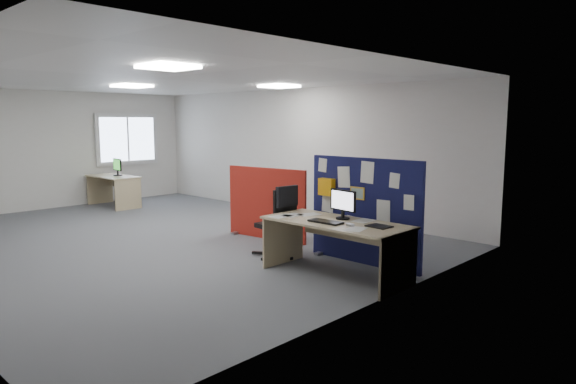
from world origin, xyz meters
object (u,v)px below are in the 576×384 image
Objects in this scene: monitor_main at (343,203)px; second_desk at (115,184)px; navy_divider at (363,211)px; red_divider at (266,204)px; office_chair at (280,218)px; main_desk at (338,233)px; monitor_second at (117,166)px.

monitor_main is 7.27m from second_desk.
navy_divider reaches higher than red_divider.
navy_divider is at bearing -10.85° from red_divider.
red_divider is 1.29m from office_chair.
navy_divider is 0.94× the size of main_desk.
red_divider is at bearing 150.07° from office_chair.
red_divider reaches higher than second_desk.
navy_divider is 4.11× the size of monitor_second.
main_desk is at bearing -69.05° from monitor_main.
main_desk is 2.38m from red_divider.
red_divider is (-2.09, 0.14, -0.16)m from navy_divider.
office_chair is at bearing -5.98° from second_desk.
monitor_second is at bearing 49.72° from second_desk.
main_desk is at bearing -80.28° from navy_divider.
red_divider reaches higher than monitor_second.
red_divider is 5.04m from second_desk.
main_desk is 7.27m from monitor_second.
main_desk is 1.19× the size of red_divider.
monitor_second is at bearing 178.49° from office_chair.
main_desk is 4.37× the size of monitor_second.
office_chair is at bearing 1.48° from monitor_second.
navy_divider reaches higher than monitor_second.
second_desk is at bearing 179.10° from office_chair.
main_desk is 1.37× the size of second_desk.
monitor_main is 7.21m from monitor_second.
red_divider is at bearing 158.75° from main_desk.
monitor_second is (-4.99, -0.04, 0.35)m from red_divider.
second_desk is 6.14m from office_chair.
navy_divider is at bearing 107.76° from monitor_main.
navy_divider reaches higher than office_chair.
monitor_main is at bearing -4.93° from second_desk.
red_divider is at bearing 8.57° from monitor_second.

